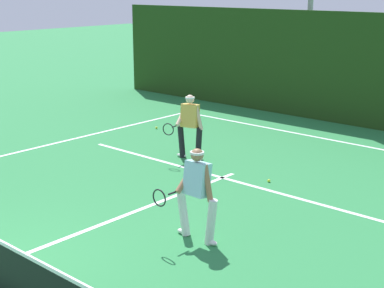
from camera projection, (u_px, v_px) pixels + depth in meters
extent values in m
cube|color=white|center=(324.00, 138.00, 15.95)|extent=(10.27, 0.10, 0.01)
cube|color=white|center=(222.00, 178.00, 12.72)|extent=(8.37, 0.10, 0.01)
cube|color=white|center=(127.00, 215.00, 10.68)|extent=(0.10, 6.40, 0.01)
cylinder|color=silver|center=(211.00, 222.00, 9.35)|extent=(0.23, 0.14, 0.80)
cylinder|color=silver|center=(183.00, 212.00, 9.74)|extent=(0.28, 0.14, 0.80)
ellipsoid|color=white|center=(211.00, 242.00, 9.44)|extent=(0.26, 0.11, 0.09)
ellipsoid|color=white|center=(183.00, 232.00, 9.84)|extent=(0.26, 0.11, 0.09)
cube|color=#9EDBEA|center=(197.00, 179.00, 9.37)|extent=(0.41, 0.30, 0.58)
cylinder|color=#9E704C|center=(208.00, 183.00, 9.23)|extent=(0.22, 0.10, 0.61)
cylinder|color=#9E704C|center=(187.00, 177.00, 9.52)|extent=(0.10, 0.51, 0.48)
sphere|color=#9E704C|center=(197.00, 155.00, 9.26)|extent=(0.21, 0.21, 0.21)
cylinder|color=white|center=(197.00, 153.00, 9.25)|extent=(0.23, 0.23, 0.04)
cylinder|color=black|center=(174.00, 192.00, 9.43)|extent=(0.04, 0.26, 0.03)
torus|color=black|center=(159.00, 198.00, 9.19)|extent=(0.29, 0.03, 0.29)
cylinder|color=black|center=(199.00, 144.00, 13.95)|extent=(0.22, 0.19, 0.80)
cylinder|color=black|center=(182.00, 142.00, 14.14)|extent=(0.24, 0.19, 0.80)
ellipsoid|color=white|center=(199.00, 158.00, 14.04)|extent=(0.28, 0.17, 0.09)
ellipsoid|color=white|center=(182.00, 155.00, 14.24)|extent=(0.28, 0.17, 0.09)
cube|color=#E5B24C|center=(190.00, 116.00, 13.87)|extent=(0.46, 0.36, 0.57)
cylinder|color=beige|center=(199.00, 118.00, 13.78)|extent=(0.25, 0.15, 0.61)
cylinder|color=beige|center=(182.00, 116.00, 13.97)|extent=(0.23, 0.54, 0.45)
sphere|color=beige|center=(190.00, 99.00, 13.76)|extent=(0.21, 0.21, 0.21)
cylinder|color=white|center=(190.00, 98.00, 13.75)|extent=(0.28, 0.28, 0.04)
cylinder|color=black|center=(175.00, 126.00, 13.83)|extent=(0.10, 0.26, 0.03)
torus|color=black|center=(168.00, 129.00, 13.54)|extent=(0.29, 0.10, 0.29)
sphere|color=#D1E033|center=(156.00, 128.00, 17.02)|extent=(0.07, 0.07, 0.07)
sphere|color=#D1E033|center=(269.00, 181.00, 12.43)|extent=(0.07, 0.07, 0.07)
cube|color=#1F3C14|center=(361.00, 70.00, 16.93)|extent=(19.32, 0.12, 3.34)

